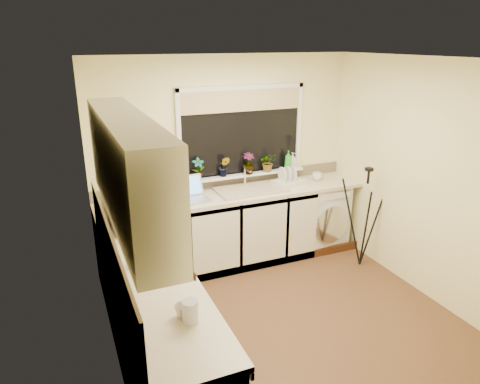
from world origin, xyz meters
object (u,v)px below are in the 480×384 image
object	(u,v)px
glass_jug	(190,312)
soap_bottle_clear	(293,160)
microwave	(129,208)
cup_left	(181,311)
kettle	(144,224)
dish_rack	(288,182)
steel_jar	(136,260)
tripod	(364,218)
plant_c	(248,163)
washing_machine	(318,215)
soap_bottle_green	(288,160)
cup_back	(317,176)
plant_d	(268,162)
plant_a	(199,169)
laptop	(191,193)
plant_b	(224,167)

from	to	relation	value
glass_jug	soap_bottle_clear	world-z (taller)	soap_bottle_clear
microwave	cup_left	size ratio (longest dim) A/B	6.03
kettle	soap_bottle_clear	distance (m)	2.30
dish_rack	steel_jar	bearing A→B (deg)	-165.66
tripod	plant_c	xyz separation A→B (m)	(-1.12, 0.86, 0.56)
washing_machine	kettle	size ratio (longest dim) A/B	4.00
glass_jug	soap_bottle_green	distance (m)	3.12
steel_jar	cup_back	world-z (taller)	steel_jar
dish_rack	plant_d	distance (m)	0.35
kettle	steel_jar	bearing A→B (deg)	-107.45
microwave	plant_c	world-z (taller)	plant_c
washing_machine	steel_jar	xyz separation A→B (m)	(-2.57, -1.33, 0.53)
plant_a	cup_back	size ratio (longest dim) A/B	2.12
kettle	plant_d	world-z (taller)	plant_d
laptop	steel_jar	xyz separation A→B (m)	(-0.85, -1.32, -0.01)
glass_jug	plant_a	bearing A→B (deg)	70.78
washing_machine	soap_bottle_clear	xyz separation A→B (m)	(-0.31, 0.20, 0.72)
dish_rack	tripod	xyz separation A→B (m)	(0.64, -0.70, -0.31)
glass_jug	microwave	bearing A→B (deg)	92.84
soap_bottle_clear	plant_d	bearing A→B (deg)	-176.67
dish_rack	cup_back	bearing A→B (deg)	-17.80
glass_jug	microwave	xyz separation A→B (m)	(-0.09, 1.74, 0.08)
microwave	plant_d	bearing A→B (deg)	-76.28
steel_jar	soap_bottle_green	distance (m)	2.67
dish_rack	soap_bottle_clear	size ratio (longest dim) A/B	1.84
laptop	kettle	distance (m)	1.01
tripod	steel_jar	xyz separation A→B (m)	(-2.75, -0.65, 0.34)
glass_jug	plant_c	bearing A→B (deg)	58.42
plant_c	cup_back	bearing A→B (deg)	-9.56
dish_rack	microwave	xyz separation A→B (m)	(-2.02, -0.48, 0.13)
washing_machine	plant_c	xyz separation A→B (m)	(-0.93, 0.17, 0.75)
plant_a	kettle	bearing A→B (deg)	-131.55
plant_a	plant_d	world-z (taller)	plant_a
soap_bottle_green	kettle	bearing A→B (deg)	-154.87
dish_rack	cup_left	distance (m)	2.91
plant_a	soap_bottle_green	xyz separation A→B (m)	(1.18, 0.01, -0.02)
kettle	soap_bottle_green	xyz separation A→B (m)	(2.01, 0.94, 0.16)
soap_bottle_green	cup_left	xyz separation A→B (m)	(-2.05, -2.30, -0.22)
kettle	cup_left	distance (m)	1.36
dish_rack	steel_jar	xyz separation A→B (m)	(-2.11, -1.35, 0.03)
kettle	steel_jar	world-z (taller)	kettle
plant_c	soap_bottle_clear	xyz separation A→B (m)	(0.63, 0.02, -0.03)
plant_a	laptop	bearing A→B (deg)	-129.45
kettle	plant_b	bearing A→B (deg)	39.56
plant_d	cup_left	distance (m)	2.90
plant_b	plant_c	distance (m)	0.31
plant_a	plant_d	distance (m)	0.90
washing_machine	kettle	xyz separation A→B (m)	(-2.39, -0.76, 0.58)
plant_a	soap_bottle_clear	distance (m)	1.26
cup_back	soap_bottle_green	bearing A→B (deg)	155.79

